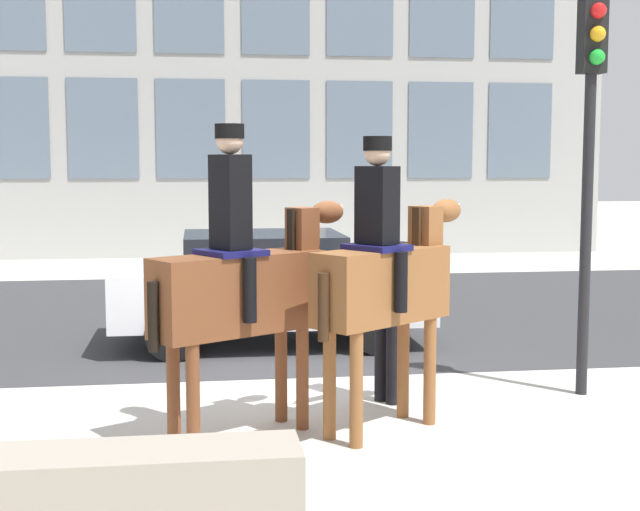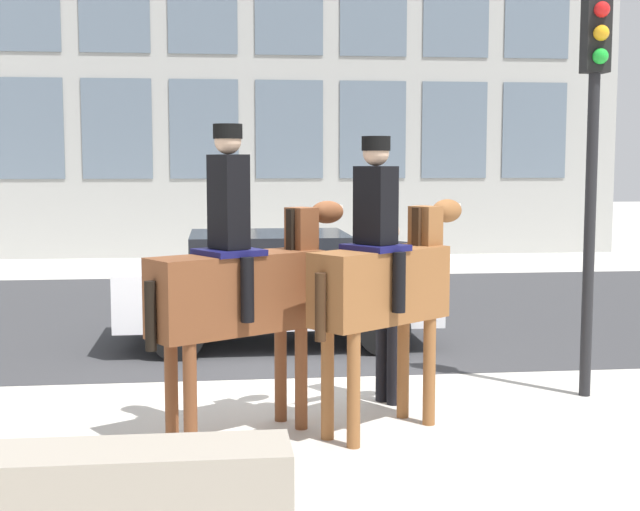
{
  "view_description": "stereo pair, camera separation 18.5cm",
  "coord_description": "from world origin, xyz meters",
  "px_view_note": "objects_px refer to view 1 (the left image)",
  "views": [
    {
      "loc": [
        -0.92,
        -8.8,
        2.32
      ],
      "look_at": [
        0.18,
        -0.87,
        1.47
      ],
      "focal_mm": 50.0,
      "sensor_mm": 36.0,
      "label": 1
    },
    {
      "loc": [
        -0.74,
        -8.82,
        2.32
      ],
      "look_at": [
        0.18,
        -0.87,
        1.47
      ],
      "focal_mm": 50.0,
      "sensor_mm": 36.0,
      "label": 2
    }
  ],
  "objects_px": {
    "planter_ledge": "(107,496)",
    "mounted_horse_lead": "(242,282)",
    "mounted_horse_companion": "(385,277)",
    "street_car_near_lane": "(269,285)",
    "pedestrian_bystander": "(387,296)",
    "traffic_light": "(590,131)"
  },
  "relations": [
    {
      "from": "planter_ledge",
      "to": "mounted_horse_lead",
      "type": "bearing_deg",
      "value": 64.84
    },
    {
      "from": "mounted_horse_companion",
      "to": "street_car_near_lane",
      "type": "relative_size",
      "value": 0.64
    },
    {
      "from": "planter_ledge",
      "to": "pedestrian_bystander",
      "type": "bearing_deg",
      "value": 50.51
    },
    {
      "from": "pedestrian_bystander",
      "to": "street_car_near_lane",
      "type": "relative_size",
      "value": 0.45
    },
    {
      "from": "street_car_near_lane",
      "to": "traffic_light",
      "type": "relative_size",
      "value": 1.01
    },
    {
      "from": "mounted_horse_lead",
      "to": "mounted_horse_companion",
      "type": "xyz_separation_m",
      "value": [
        1.21,
        -0.0,
        0.03
      ]
    },
    {
      "from": "traffic_light",
      "to": "mounted_horse_lead",
      "type": "bearing_deg",
      "value": -165.3
    },
    {
      "from": "pedestrian_bystander",
      "to": "planter_ledge",
      "type": "xyz_separation_m",
      "value": [
        -2.36,
        -2.86,
        -0.76
      ]
    },
    {
      "from": "mounted_horse_companion",
      "to": "planter_ledge",
      "type": "height_order",
      "value": "mounted_horse_companion"
    },
    {
      "from": "street_car_near_lane",
      "to": "planter_ledge",
      "type": "height_order",
      "value": "street_car_near_lane"
    },
    {
      "from": "street_car_near_lane",
      "to": "traffic_light",
      "type": "bearing_deg",
      "value": -45.57
    },
    {
      "from": "pedestrian_bystander",
      "to": "street_car_near_lane",
      "type": "distance_m",
      "value": 3.12
    },
    {
      "from": "planter_ledge",
      "to": "mounted_horse_companion",
      "type": "bearing_deg",
      "value": 42.9
    },
    {
      "from": "pedestrian_bystander",
      "to": "street_car_near_lane",
      "type": "height_order",
      "value": "pedestrian_bystander"
    },
    {
      "from": "traffic_light",
      "to": "planter_ledge",
      "type": "relative_size",
      "value": 1.63
    },
    {
      "from": "pedestrian_bystander",
      "to": "planter_ledge",
      "type": "relative_size",
      "value": 0.74
    },
    {
      "from": "mounted_horse_companion",
      "to": "pedestrian_bystander",
      "type": "distance_m",
      "value": 0.94
    },
    {
      "from": "mounted_horse_companion",
      "to": "planter_ledge",
      "type": "xyz_separation_m",
      "value": [
        -2.15,
        -2.0,
        -1.05
      ]
    },
    {
      "from": "mounted_horse_lead",
      "to": "mounted_horse_companion",
      "type": "height_order",
      "value": "mounted_horse_lead"
    },
    {
      "from": "mounted_horse_lead",
      "to": "traffic_light",
      "type": "xyz_separation_m",
      "value": [
        3.42,
        0.9,
        1.3
      ]
    },
    {
      "from": "pedestrian_bystander",
      "to": "mounted_horse_lead",
      "type": "bearing_deg",
      "value": -0.29
    },
    {
      "from": "traffic_light",
      "to": "planter_ledge",
      "type": "xyz_separation_m",
      "value": [
        -4.36,
        -2.9,
        -2.32
      ]
    }
  ]
}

